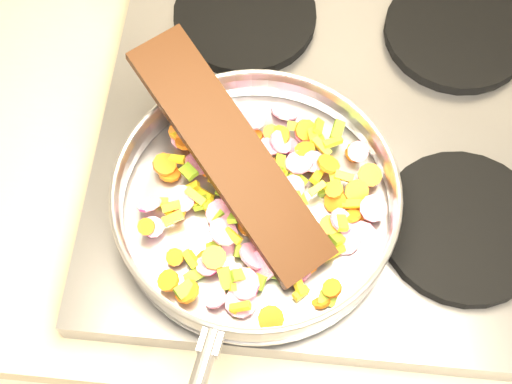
{
  "coord_description": "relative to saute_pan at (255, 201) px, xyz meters",
  "views": [
    {
      "loc": [
        -0.76,
        1.18,
        1.7
      ],
      "look_at": [
        -0.8,
        1.52,
        1.0
      ],
      "focal_mm": 50.0,
      "sensor_mm": 36.0,
      "label": 1
    }
  ],
  "objects": [
    {
      "name": "grate_fl",
      "position": [
        -0.04,
        0.01,
        -0.04
      ],
      "size": [
        0.19,
        0.19,
        0.02
      ],
      "primitive_type": "cylinder",
      "color": "black",
      "rests_on": "cooktop"
    },
    {
      "name": "cooktop",
      "position": [
        0.1,
        0.15,
        -0.07
      ],
      "size": [
        0.6,
        0.6,
        0.04
      ],
      "primitive_type": "cube",
      "color": "#939399",
      "rests_on": "counter_top"
    },
    {
      "name": "wooden_spatula",
      "position": [
        -0.03,
        0.04,
        0.04
      ],
      "size": [
        0.25,
        0.27,
        0.1
      ],
      "primitive_type": "cube",
      "rotation": [
        0.0,
        -0.27,
        2.3
      ],
      "color": "black",
      "rests_on": "saute_pan"
    },
    {
      "name": "grate_fr",
      "position": [
        0.24,
        0.01,
        -0.04
      ],
      "size": [
        0.19,
        0.19,
        0.02
      ],
      "primitive_type": "cylinder",
      "color": "black",
      "rests_on": "cooktop"
    },
    {
      "name": "saute_pan",
      "position": [
        0.0,
        0.0,
        0.0
      ],
      "size": [
        0.35,
        0.52,
        0.05
      ],
      "rotation": [
        0.0,
        0.0,
        -0.17
      ],
      "color": "#9E9EA5",
      "rests_on": "grate_fl"
    },
    {
      "name": "grate_bl",
      "position": [
        -0.04,
        0.29,
        -0.04
      ],
      "size": [
        0.19,
        0.19,
        0.02
      ],
      "primitive_type": "cylinder",
      "color": "black",
      "rests_on": "cooktop"
    },
    {
      "name": "grate_br",
      "position": [
        0.24,
        0.29,
        -0.04
      ],
      "size": [
        0.19,
        0.19,
        0.02
      ],
      "primitive_type": "cylinder",
      "color": "black",
      "rests_on": "cooktop"
    },
    {
      "name": "vegetable_heap",
      "position": [
        0.0,
        0.01,
        -0.01
      ],
      "size": [
        0.28,
        0.29,
        0.04
      ],
      "color": "orange",
      "rests_on": "saute_pan"
    }
  ]
}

